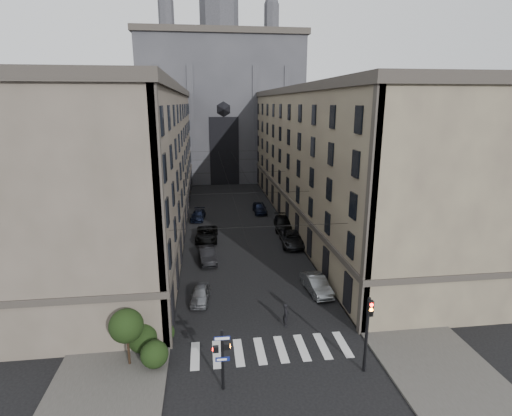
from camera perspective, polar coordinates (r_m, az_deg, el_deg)
name	(u,v)px	position (r m, az deg, el deg)	size (l,w,h in m)	color
ground	(285,401)	(25.81, 4.13, -25.80)	(260.00, 260.00, 0.00)	black
sidewalk_left	(161,225)	(57.98, -13.35, -2.35)	(7.00, 80.00, 0.15)	#383533
sidewalk_right	(306,219)	(59.48, 7.20, -1.62)	(7.00, 80.00, 0.15)	#383533
zebra_crossing	(271,350)	(29.71, 2.11, -19.59)	(11.00, 3.20, 0.01)	beige
building_left	(135,160)	(56.42, -16.90, 6.60)	(13.60, 60.60, 18.85)	#52493E
building_right	(328,156)	(58.38, 10.31, 7.25)	(13.60, 60.60, 18.85)	brown
gothic_tower	(221,98)	(94.21, -5.04, 15.38)	(35.00, 23.00, 58.00)	#2D2D33
pedestrian_signal_left	(222,355)	(25.23, -4.86, -20.23)	(1.02, 0.38, 4.00)	black
traffic_light_right	(368,326)	(26.87, 15.67, -15.95)	(0.34, 0.50, 5.20)	black
shrub_cluster	(141,336)	(28.80, -16.08, -17.19)	(3.90, 4.40, 3.90)	black
tram_wires	(235,173)	(55.77, -3.01, 4.95)	(14.00, 60.00, 0.43)	black
car_left_near	(200,294)	(35.80, -7.94, -12.12)	(1.55, 3.85, 1.31)	slate
car_left_midnear	(207,255)	(43.88, -6.97, -6.69)	(1.66, 4.77, 1.57)	black
car_left_midfar	(207,234)	(50.51, -7.06, -3.76)	(2.66, 5.76, 1.60)	black
car_left_far	(198,215)	(59.58, -8.28, -1.03)	(1.90, 4.67, 1.36)	black
car_right_near	(316,284)	(37.36, 8.64, -10.75)	(1.63, 4.69, 1.54)	slate
car_right_midnear	(292,239)	(48.70, 5.23, -4.40)	(2.70, 5.85, 1.63)	black
car_right_midfar	(283,223)	(54.70, 3.86, -2.18)	(2.32, 5.70, 1.66)	black
car_right_far	(260,208)	(62.58, 0.54, 0.03)	(1.94, 4.83, 1.65)	black
pedestrian	(286,315)	(31.99, 4.27, -14.95)	(0.68, 0.45, 1.86)	black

